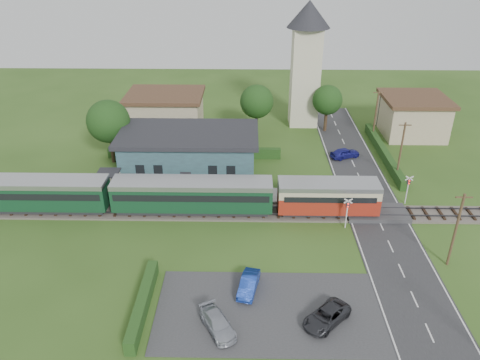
{
  "coord_description": "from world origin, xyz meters",
  "views": [
    {
      "loc": [
        -3.13,
        -38.77,
        25.32
      ],
      "look_at": [
        -3.94,
        4.0,
        2.83
      ],
      "focal_mm": 35.0,
      "sensor_mm": 36.0,
      "label": 1
    }
  ],
  "objects_px": {
    "house_east": "(413,116)",
    "pedestrian_far": "(128,187)",
    "house_west": "(166,112)",
    "church_tower": "(306,55)",
    "train": "(161,194)",
    "car_park_silver": "(218,323)",
    "car_park_dark": "(327,316)",
    "crossing_signal_near": "(347,209)",
    "car_park_blue": "(249,284)",
    "station_building": "(189,153)",
    "car_on_road": "(345,153)",
    "pedestrian_near": "(241,189)",
    "crossing_signal_far": "(408,186)",
    "equipment_hut": "(109,183)"
  },
  "relations": [
    {
      "from": "car_park_dark",
      "to": "pedestrian_far",
      "type": "height_order",
      "value": "pedestrian_far"
    },
    {
      "from": "car_on_road",
      "to": "car_park_blue",
      "type": "bearing_deg",
      "value": 131.21
    },
    {
      "from": "crossing_signal_near",
      "to": "pedestrian_far",
      "type": "relative_size",
      "value": 1.84
    },
    {
      "from": "car_on_road",
      "to": "crossing_signal_far",
      "type": "bearing_deg",
      "value": 178.06
    },
    {
      "from": "crossing_signal_near",
      "to": "car_park_silver",
      "type": "relative_size",
      "value": 0.84
    },
    {
      "from": "station_building",
      "to": "car_park_dark",
      "type": "bearing_deg",
      "value": -62.2
    },
    {
      "from": "car_park_dark",
      "to": "pedestrian_far",
      "type": "bearing_deg",
      "value": -179.73
    },
    {
      "from": "church_tower",
      "to": "pedestrian_near",
      "type": "distance_m",
      "value": 26.26
    },
    {
      "from": "car_on_road",
      "to": "pedestrian_far",
      "type": "relative_size",
      "value": 2.12
    },
    {
      "from": "house_west",
      "to": "house_east",
      "type": "bearing_deg",
      "value": -1.64
    },
    {
      "from": "car_park_blue",
      "to": "car_park_silver",
      "type": "height_order",
      "value": "car_park_blue"
    },
    {
      "from": "house_west",
      "to": "car_park_blue",
      "type": "xyz_separation_m",
      "value": [
        12.02,
        -34.71,
        -2.12
      ]
    },
    {
      "from": "church_tower",
      "to": "pedestrian_far",
      "type": "bearing_deg",
      "value": -132.32
    },
    {
      "from": "house_east",
      "to": "pedestrian_far",
      "type": "bearing_deg",
      "value": -152.14
    },
    {
      "from": "house_east",
      "to": "crossing_signal_far",
      "type": "height_order",
      "value": "house_east"
    },
    {
      "from": "station_building",
      "to": "train",
      "type": "xyz_separation_m",
      "value": [
        -1.87,
        -8.99,
        -0.52
      ]
    },
    {
      "from": "car_park_silver",
      "to": "pedestrian_far",
      "type": "bearing_deg",
      "value": 91.08
    },
    {
      "from": "car_park_dark",
      "to": "pedestrian_near",
      "type": "height_order",
      "value": "pedestrian_near"
    },
    {
      "from": "pedestrian_far",
      "to": "car_park_blue",
      "type": "bearing_deg",
      "value": -145.88
    },
    {
      "from": "car_on_road",
      "to": "crossing_signal_near",
      "type": "bearing_deg",
      "value": 146.94
    },
    {
      "from": "pedestrian_far",
      "to": "station_building",
      "type": "bearing_deg",
      "value": -52.02
    },
    {
      "from": "station_building",
      "to": "crossing_signal_far",
      "type": "height_order",
      "value": "station_building"
    },
    {
      "from": "train",
      "to": "car_park_dark",
      "type": "xyz_separation_m",
      "value": [
        14.58,
        -15.11,
        -1.53
      ]
    },
    {
      "from": "house_west",
      "to": "car_on_road",
      "type": "height_order",
      "value": "house_west"
    },
    {
      "from": "car_on_road",
      "to": "car_park_blue",
      "type": "relative_size",
      "value": 1.05
    },
    {
      "from": "church_tower",
      "to": "house_west",
      "type": "xyz_separation_m",
      "value": [
        -20.0,
        -3.0,
        -7.43
      ]
    },
    {
      "from": "house_west",
      "to": "house_east",
      "type": "distance_m",
      "value": 35.01
    },
    {
      "from": "train",
      "to": "car_park_silver",
      "type": "relative_size",
      "value": 11.08
    },
    {
      "from": "car_park_dark",
      "to": "pedestrian_far",
      "type": "relative_size",
      "value": 2.29
    },
    {
      "from": "equipment_hut",
      "to": "crossing_signal_near",
      "type": "bearing_deg",
      "value": -12.94
    },
    {
      "from": "house_east",
      "to": "pedestrian_far",
      "type": "relative_size",
      "value": 4.93
    },
    {
      "from": "car_on_road",
      "to": "pedestrian_near",
      "type": "relative_size",
      "value": 2.55
    },
    {
      "from": "car_park_dark",
      "to": "pedestrian_far",
      "type": "xyz_separation_m",
      "value": [
        -18.65,
        18.12,
        0.69
      ]
    },
    {
      "from": "crossing_signal_near",
      "to": "car_park_blue",
      "type": "distance_m",
      "value": 13.29
    },
    {
      "from": "equipment_hut",
      "to": "crossing_signal_far",
      "type": "height_order",
      "value": "crossing_signal_far"
    },
    {
      "from": "car_on_road",
      "to": "pedestrian_near",
      "type": "distance_m",
      "value": 16.9
    },
    {
      "from": "house_east",
      "to": "car_park_blue",
      "type": "height_order",
      "value": "house_east"
    },
    {
      "from": "equipment_hut",
      "to": "car_on_road",
      "type": "xyz_separation_m",
      "value": [
        27.21,
        10.5,
        -1.05
      ]
    },
    {
      "from": "train",
      "to": "equipment_hut",
      "type": "bearing_deg",
      "value": 152.45
    },
    {
      "from": "crossing_signal_far",
      "to": "pedestrian_far",
      "type": "height_order",
      "value": "crossing_signal_far"
    },
    {
      "from": "church_tower",
      "to": "car_park_dark",
      "type": "height_order",
      "value": "church_tower"
    },
    {
      "from": "train",
      "to": "car_on_road",
      "type": "bearing_deg",
      "value": 33.03
    },
    {
      "from": "church_tower",
      "to": "car_park_silver",
      "type": "bearing_deg",
      "value": -103.67
    },
    {
      "from": "house_east",
      "to": "car_park_dark",
      "type": "distance_m",
      "value": 41.0
    },
    {
      "from": "station_building",
      "to": "house_west",
      "type": "relative_size",
      "value": 1.48
    },
    {
      "from": "car_park_silver",
      "to": "pedestrian_near",
      "type": "xyz_separation_m",
      "value": [
        1.36,
        18.95,
        0.55
      ]
    },
    {
      "from": "car_park_silver",
      "to": "car_park_dark",
      "type": "relative_size",
      "value": 0.95
    },
    {
      "from": "crossing_signal_far",
      "to": "car_park_blue",
      "type": "distance_m",
      "value": 21.82
    },
    {
      "from": "house_east",
      "to": "crossing_signal_near",
      "type": "distance_m",
      "value": 27.95
    },
    {
      "from": "station_building",
      "to": "church_tower",
      "type": "xyz_separation_m",
      "value": [
        15.0,
        17.01,
        7.53
      ]
    }
  ]
}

